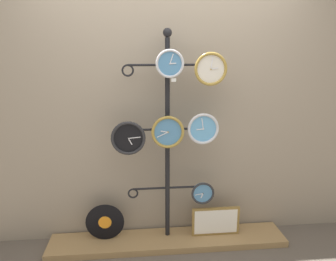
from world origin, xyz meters
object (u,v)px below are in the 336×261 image
clock_middle_center (168,132)px  vinyl_record (105,222)px  display_stand (167,168)px  clock_middle_left (128,138)px  picture_frame (216,221)px  clock_top_center (170,64)px  clock_top_right (211,69)px  clock_bottom_right (203,193)px  clock_middle_right (203,129)px

clock_middle_center → vinyl_record: clock_middle_center is taller
display_stand → clock_middle_left: 0.47m
vinyl_record → picture_frame: size_ratio=0.78×
display_stand → clock_top_center: size_ratio=8.33×
vinyl_record → clock_top_right: bearing=-4.1°
clock_top_right → clock_bottom_right: clock_top_right is taller
clock_middle_right → clock_top_right: bearing=-11.9°
clock_middle_right → clock_bottom_right: size_ratio=1.30×
clock_top_right → clock_middle_center: bearing=-177.8°
clock_top_right → clock_middle_left: size_ratio=0.94×
clock_middle_right → clock_middle_center: bearing=-175.6°
display_stand → clock_bottom_right: (0.32, -0.08, -0.23)m
picture_frame → clock_bottom_right: bearing=-169.9°
clock_middle_center → picture_frame: 1.01m
clock_top_right → picture_frame: 1.43m
clock_middle_center → display_stand: bearing=86.0°
display_stand → clock_top_right: (0.35, -0.09, 0.89)m
display_stand → clock_middle_right: 0.49m
clock_bottom_right → clock_top_right: bearing=-25.6°
clock_top_right → clock_bottom_right: (-0.03, 0.02, -1.12)m
display_stand → clock_middle_center: bearing=-94.0°
clock_top_center → clock_bottom_right: 1.20m
vinyl_record → picture_frame: (1.03, -0.03, -0.04)m
clock_middle_right → picture_frame: bearing=11.6°
clock_middle_left → clock_middle_center: size_ratio=1.04×
clock_middle_left → clock_top_center: bearing=0.9°
clock_middle_center → vinyl_record: 1.04m
clock_top_center → clock_bottom_right: clock_top_center is taller
clock_top_center → clock_bottom_right: bearing=2.0°
clock_middle_right → clock_middle_left: bearing=-179.1°
clock_top_center → clock_middle_left: clock_top_center is taller
clock_middle_center → clock_top_right: bearing=2.2°
clock_middle_left → picture_frame: clock_middle_left is taller
clock_middle_left → clock_top_right: bearing=-0.0°
display_stand → clock_middle_center: size_ratio=6.90×
clock_middle_left → vinyl_record: bearing=164.2°
clock_top_right → clock_bottom_right: bearing=154.4°
clock_middle_right → picture_frame: size_ratio=0.61×
display_stand → clock_middle_left: (-0.34, -0.09, 0.31)m
display_stand → picture_frame: (0.45, -0.05, -0.54)m
display_stand → clock_top_center: bearing=-82.7°
clock_middle_center → clock_bottom_right: size_ratio=1.34×
clock_middle_right → clock_bottom_right: bearing=25.6°
picture_frame → clock_top_right: bearing=-158.1°
clock_middle_right → vinyl_record: size_ratio=0.78×
clock_middle_center → clock_top_center: bearing=46.5°
display_stand → picture_frame: 0.70m
clock_top_center → clock_middle_left: (-0.35, -0.01, -0.62)m
clock_top_center → clock_middle_center: size_ratio=0.83×
clock_bottom_right → clock_middle_right: bearing=-154.4°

